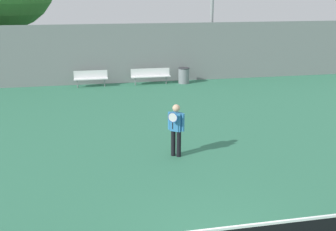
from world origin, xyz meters
name	(u,v)px	position (x,y,z in m)	size (l,w,h in m)	color
tennis_player	(176,127)	(0.03, 5.47, 0.95)	(0.52, 0.51, 1.67)	black
bench_courtside_near	(151,74)	(0.80, 15.68, 0.54)	(2.18, 0.40, 0.87)	white
bench_courtside_far	(91,77)	(-2.47, 15.68, 0.54)	(1.80, 0.40, 0.87)	white
trash_bin	(184,76)	(2.68, 15.55, 0.44)	(0.64, 0.64, 0.87)	gray
back_fence	(134,54)	(0.00, 16.30, 1.64)	(35.87, 0.06, 3.28)	gray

